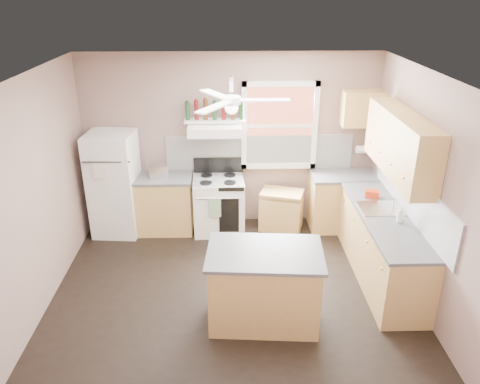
{
  "coord_description": "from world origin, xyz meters",
  "views": [
    {
      "loc": [
        -0.05,
        -4.92,
        3.58
      ],
      "look_at": [
        0.1,
        0.3,
        1.25
      ],
      "focal_mm": 35.0,
      "sensor_mm": 36.0,
      "label": 1
    }
  ],
  "objects_px": {
    "island": "(264,287)",
    "stove": "(219,205)",
    "refrigerator": "(115,184)",
    "toaster": "(158,171)",
    "cart": "(281,210)"
  },
  "relations": [
    {
      "from": "island",
      "to": "stove",
      "type": "bearing_deg",
      "value": 108.32
    },
    {
      "from": "refrigerator",
      "to": "toaster",
      "type": "height_order",
      "value": "refrigerator"
    },
    {
      "from": "toaster",
      "to": "cart",
      "type": "distance_m",
      "value": 2.01
    },
    {
      "from": "refrigerator",
      "to": "toaster",
      "type": "relative_size",
      "value": 5.71
    },
    {
      "from": "refrigerator",
      "to": "island",
      "type": "distance_m",
      "value": 3.07
    },
    {
      "from": "refrigerator",
      "to": "cart",
      "type": "bearing_deg",
      "value": 5.04
    },
    {
      "from": "refrigerator",
      "to": "cart",
      "type": "height_order",
      "value": "refrigerator"
    },
    {
      "from": "stove",
      "to": "cart",
      "type": "bearing_deg",
      "value": -1.6
    },
    {
      "from": "island",
      "to": "refrigerator",
      "type": "bearing_deg",
      "value": 138.41
    },
    {
      "from": "refrigerator",
      "to": "stove",
      "type": "distance_m",
      "value": 1.62
    },
    {
      "from": "cart",
      "to": "stove",
      "type": "bearing_deg",
      "value": -162.33
    },
    {
      "from": "toaster",
      "to": "cart",
      "type": "relative_size",
      "value": 0.44
    },
    {
      "from": "refrigerator",
      "to": "toaster",
      "type": "bearing_deg",
      "value": 7.12
    },
    {
      "from": "island",
      "to": "cart",
      "type": "bearing_deg",
      "value": 82.99
    },
    {
      "from": "stove",
      "to": "cart",
      "type": "distance_m",
      "value": 0.99
    }
  ]
}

